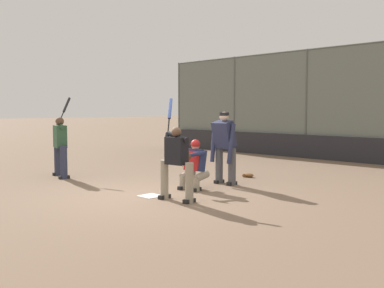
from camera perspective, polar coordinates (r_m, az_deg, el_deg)
The scene contains 10 objects.
ground_plane at distance 9.45m, azimuth -5.28°, elevation -6.62°, with size 160.00×160.00×0.00m, color #7A604C.
home_plate_marker at distance 9.45m, azimuth -5.28°, elevation -6.58°, with size 0.43×0.43×0.01m, color white.
backstop_fence at distance 16.42m, azimuth 19.53°, elevation 5.21°, with size 17.42×0.08×4.02m.
padding_wall at distance 16.38m, azimuth 19.22°, elevation -0.65°, with size 16.99×0.18×0.86m, color #28282D.
bleachers_beyond at distance 19.58m, azimuth 17.44°, elevation 0.35°, with size 12.14×2.50×1.48m.
batter_at_plate at distance 8.85m, azimuth -2.01°, elevation -2.14°, with size 1.01×0.58×2.04m.
catcher_behind_plate at distance 10.11m, azimuth 0.19°, elevation -2.52°, with size 0.63×0.73×1.13m.
umpire_home at distance 10.79m, azimuth 4.13°, elevation -0.20°, with size 0.71×0.43×1.75m.
batter_on_deck at distance 12.44m, azimuth -16.38°, elevation -0.06°, with size 0.88×0.81×2.14m.
fielding_glove_on_dirt at distance 12.09m, azimuth 7.12°, elevation -3.94°, with size 0.30×0.23×0.11m.
Camera 1 is at (-7.18, 5.87, 1.81)m, focal length 42.00 mm.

